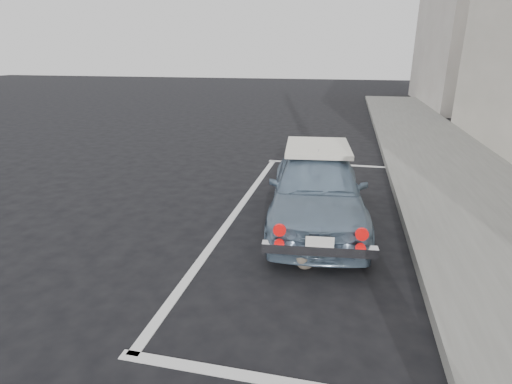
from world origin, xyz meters
TOP-DOWN VIEW (x-y plane):
  - ground at (0.00, 0.00)m, footprint 80.00×80.00m
  - building_far at (6.35, 20.00)m, footprint 3.50×10.00m
  - pline_rear at (0.50, -0.50)m, footprint 3.00×0.12m
  - pline_front at (0.50, 6.50)m, footprint 3.00×0.12m
  - pline_side at (-0.90, 3.00)m, footprint 0.12×7.00m
  - retro_coupe at (0.44, 2.91)m, footprint 1.78×3.67m
  - cat at (0.46, 1.41)m, footprint 0.34×0.51m

SIDE VIEW (x-z plane):
  - ground at x=0.00m, z-range 0.00..0.00m
  - pline_rear at x=0.50m, z-range 0.00..0.01m
  - pline_front at x=0.50m, z-range 0.00..0.01m
  - pline_side at x=-0.90m, z-range 0.00..0.01m
  - cat at x=0.46m, z-range -0.01..0.27m
  - retro_coupe at x=0.44m, z-range 0.01..1.21m
  - building_far at x=6.35m, z-range 0.00..8.00m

